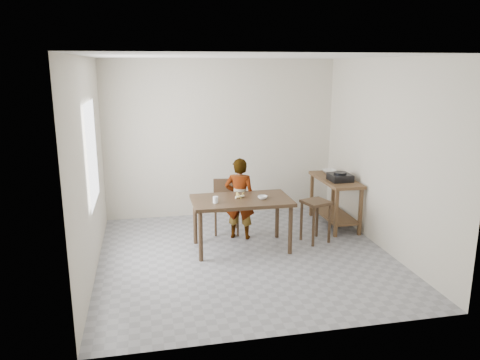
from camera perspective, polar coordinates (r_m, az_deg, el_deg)
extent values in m
cube|color=gray|center=(6.61, 0.71, -9.44)|extent=(4.00, 4.00, 0.04)
cube|color=white|center=(6.07, 0.79, 15.04)|extent=(4.00, 4.00, 0.04)
cube|color=beige|center=(8.15, -2.33, 5.07)|extent=(4.00, 0.04, 2.70)
cube|color=beige|center=(4.31, 6.57, -3.04)|extent=(4.00, 0.04, 2.70)
cube|color=beige|center=(6.10, -18.12, 1.38)|extent=(0.04, 4.00, 2.70)
cube|color=beige|center=(6.92, 17.34, 2.85)|extent=(0.04, 4.00, 2.70)
cube|color=white|center=(6.26, -17.58, 3.13)|extent=(0.02, 1.10, 1.30)
imported|color=silver|center=(7.08, -0.04, -2.28)|extent=(0.54, 0.45, 1.25)
cylinder|color=white|center=(6.43, -3.00, -2.42)|extent=(0.09, 0.09, 0.09)
imported|color=silver|center=(6.63, 2.76, -2.13)|extent=(0.16, 0.16, 0.04)
imported|color=silver|center=(8.11, 10.81, 1.04)|extent=(0.24, 0.24, 0.06)
cube|color=black|center=(7.60, 12.11, 0.32)|extent=(0.34, 0.34, 0.11)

